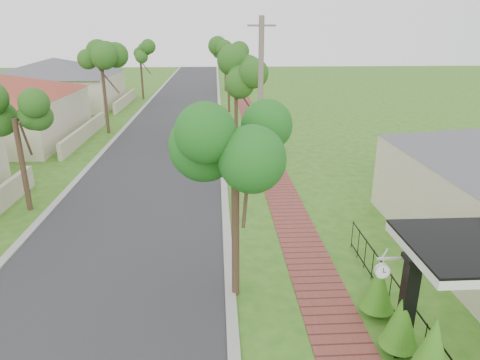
# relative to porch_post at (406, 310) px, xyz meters

# --- Properties ---
(ground) EXTENTS (160.00, 160.00, 0.00)m
(ground) POSITION_rel_porch_post_xyz_m (-4.55, 1.00, -1.12)
(ground) COLOR #2C6317
(ground) RESTS_ON ground
(road) EXTENTS (7.00, 120.00, 0.02)m
(road) POSITION_rel_porch_post_xyz_m (-7.55, 21.00, -1.12)
(road) COLOR #28282B
(road) RESTS_ON ground
(kerb_right) EXTENTS (0.30, 120.00, 0.10)m
(kerb_right) POSITION_rel_porch_post_xyz_m (-3.90, 21.00, -1.12)
(kerb_right) COLOR #9E9E99
(kerb_right) RESTS_ON ground
(kerb_left) EXTENTS (0.30, 120.00, 0.10)m
(kerb_left) POSITION_rel_porch_post_xyz_m (-11.20, 21.00, -1.12)
(kerb_left) COLOR #9E9E99
(kerb_left) RESTS_ON ground
(sidewalk) EXTENTS (1.50, 120.00, 0.03)m
(sidewalk) POSITION_rel_porch_post_xyz_m (-1.30, 21.00, -1.12)
(sidewalk) COLOR brown
(sidewalk) RESTS_ON ground
(porch_post) EXTENTS (0.48, 0.48, 2.52)m
(porch_post) POSITION_rel_porch_post_xyz_m (0.00, 0.00, 0.00)
(porch_post) COLOR black
(porch_post) RESTS_ON ground
(picket_fence) EXTENTS (0.03, 8.02, 1.00)m
(picket_fence) POSITION_rel_porch_post_xyz_m (0.35, 1.00, -0.59)
(picket_fence) COLOR black
(picket_fence) RESTS_ON ground
(street_trees) EXTENTS (10.70, 37.65, 5.89)m
(street_trees) POSITION_rel_porch_post_xyz_m (-7.42, 27.84, 3.42)
(street_trees) COLOR #382619
(street_trees) RESTS_ON ground
(hedge_row) EXTENTS (0.93, 4.71, 2.00)m
(hedge_row) POSITION_rel_porch_post_xyz_m (-0.10, -0.88, -0.28)
(hedge_row) COLOR #2D6714
(hedge_row) RESTS_ON ground
(far_house_grey) EXTENTS (15.56, 15.56, 4.60)m
(far_house_grey) POSITION_rel_porch_post_xyz_m (-19.52, 35.00, 1.22)
(far_house_grey) COLOR beige
(far_house_grey) RESTS_ON ground
(parked_car_red) EXTENTS (2.07, 4.76, 1.60)m
(parked_car_red) POSITION_rel_porch_post_xyz_m (-5.55, 19.59, -0.32)
(parked_car_red) COLOR #5B100D
(parked_car_red) RESTS_ON ground
(parked_car_white) EXTENTS (1.97, 4.10, 1.29)m
(parked_car_white) POSITION_rel_porch_post_xyz_m (-5.55, 26.66, -0.47)
(parked_car_white) COLOR white
(parked_car_white) RESTS_ON ground
(near_tree) EXTENTS (2.01, 2.01, 5.16)m
(near_tree) POSITION_rel_porch_post_xyz_m (-3.75, 2.50, 2.99)
(near_tree) COLOR #382619
(near_tree) RESTS_ON ground
(utility_pole) EXTENTS (1.20, 0.24, 7.66)m
(utility_pole) POSITION_rel_porch_post_xyz_m (-2.25, 11.00, 2.77)
(utility_pole) COLOR #736559
(utility_pole) RESTS_ON ground
(station_clock) EXTENTS (0.64, 0.13, 0.52)m
(station_clock) POSITION_rel_porch_post_xyz_m (-0.49, 0.40, 0.83)
(station_clock) COLOR silver
(station_clock) RESTS_ON ground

